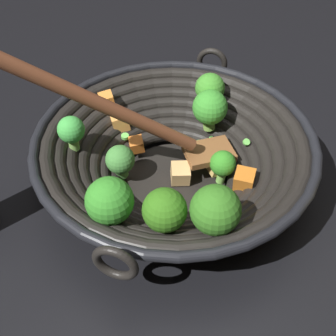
# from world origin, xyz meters

# --- Properties ---
(ground_plane) EXTENTS (4.00, 4.00, 0.00)m
(ground_plane) POSITION_xyz_m (0.00, 0.00, 0.00)
(ground_plane) COLOR black
(wok) EXTENTS (0.40, 0.41, 0.26)m
(wok) POSITION_xyz_m (-0.00, 0.00, 0.06)
(wok) COLOR black
(wok) RESTS_ON ground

